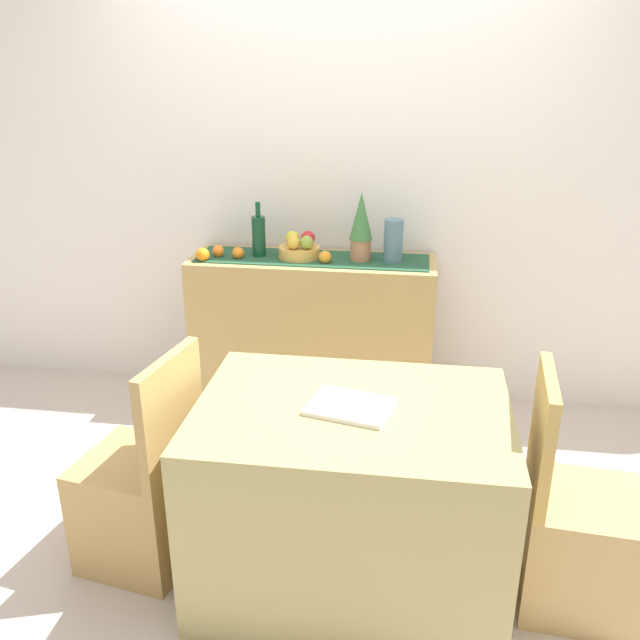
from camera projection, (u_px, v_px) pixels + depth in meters
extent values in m
cube|color=beige|center=(309.00, 506.00, 3.02)|extent=(6.40, 6.40, 0.02)
cube|color=silver|center=(342.00, 162.00, 3.60)|extent=(6.40, 0.06, 2.70)
cube|color=tan|center=(313.00, 335.00, 3.72)|extent=(1.31, 0.42, 0.88)
cube|color=#214A31|center=(312.00, 258.00, 3.56)|extent=(1.23, 0.32, 0.01)
cylinder|color=gold|center=(299.00, 252.00, 3.55)|extent=(0.22, 0.22, 0.06)
sphere|color=#88A23A|center=(307.00, 242.00, 3.48)|extent=(0.07, 0.07, 0.07)
sphere|color=gold|center=(292.00, 238.00, 3.55)|extent=(0.08, 0.08, 0.08)
sphere|color=red|center=(308.00, 238.00, 3.56)|extent=(0.08, 0.08, 0.08)
sphere|color=gold|center=(293.00, 243.00, 3.48)|extent=(0.07, 0.07, 0.07)
cylinder|color=#113F28|center=(259.00, 237.00, 3.55)|extent=(0.07, 0.07, 0.22)
cylinder|color=#113F28|center=(258.00, 209.00, 3.50)|extent=(0.03, 0.03, 0.08)
cylinder|color=slate|center=(393.00, 241.00, 3.46)|extent=(0.10, 0.10, 0.23)
cylinder|color=#AC7551|center=(360.00, 250.00, 3.50)|extent=(0.11, 0.11, 0.12)
cone|color=#3C713D|center=(361.00, 216.00, 3.43)|extent=(0.12, 0.12, 0.25)
sphere|color=orange|center=(203.00, 255.00, 3.50)|extent=(0.07, 0.07, 0.07)
sphere|color=orange|center=(218.00, 251.00, 3.58)|extent=(0.06, 0.06, 0.06)
sphere|color=orange|center=(325.00, 257.00, 3.47)|extent=(0.07, 0.07, 0.07)
sphere|color=orange|center=(238.00, 253.00, 3.54)|extent=(0.06, 0.06, 0.06)
cube|color=tan|center=(351.00, 495.00, 2.47)|extent=(1.10, 0.79, 0.74)
cube|color=white|center=(350.00, 407.00, 2.32)|extent=(0.32, 0.27, 0.02)
cube|color=tan|center=(140.00, 507.00, 2.63)|extent=(0.46, 0.46, 0.45)
cube|color=tan|center=(171.00, 415.00, 2.41)|extent=(0.11, 0.40, 0.45)
cube|color=tan|center=(579.00, 549.00, 2.41)|extent=(0.43, 0.43, 0.45)
cube|color=tan|center=(542.00, 435.00, 2.28)|extent=(0.08, 0.40, 0.45)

